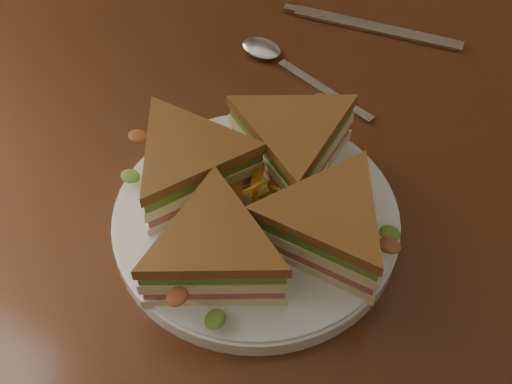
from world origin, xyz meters
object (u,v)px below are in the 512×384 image
table (323,213)px  spoon (276,59)px  knife (365,26)px  sandwich_wedges (256,196)px  plate (256,221)px

table → spoon: 0.18m
table → knife: bearing=110.9°
table → knife: knife is taller
spoon → knife: bearing=74.2°
knife → sandwich_wedges: bearing=-94.1°
spoon → knife: size_ratio=0.87×
plate → knife: 0.32m
table → knife: (-0.07, 0.19, 0.10)m
sandwich_wedges → spoon: sandwich_wedges is taller
sandwich_wedges → spoon: bearing=120.4°
table → plate: (-0.01, -0.12, 0.11)m
sandwich_wedges → plate: bearing=-76.0°
spoon → knife: 0.12m
plate → spoon: bearing=120.4°
table → plate: plate is taller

